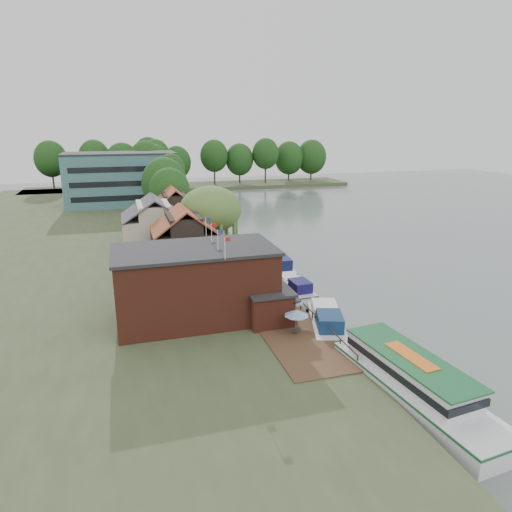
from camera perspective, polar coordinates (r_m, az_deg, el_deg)
ground at (r=52.06m, az=10.20°, el=-6.19°), size 260.00×260.00×0.00m
land_bank at (r=80.48m, az=-21.54°, el=1.31°), size 50.00×140.00×1.00m
quay_deck at (r=57.74m, az=-1.34°, el=-2.55°), size 6.00×50.00×0.10m
quay_rail at (r=58.78m, az=1.07°, el=-1.74°), size 0.20×49.00×1.00m
pub at (r=45.14m, az=-5.06°, el=-3.20°), size 20.00×11.00×7.30m
hotel_block at (r=113.48m, az=-16.51°, el=9.24°), size 25.40×12.40×12.30m
cottage_a at (r=59.03m, az=-8.97°, el=1.92°), size 8.60×7.60×8.50m
cottage_b at (r=68.45m, az=-12.61°, el=3.70°), size 9.60×8.60×8.50m
cottage_c at (r=77.58m, az=-10.17°, el=5.28°), size 7.60×7.60×8.50m
willow at (r=64.31m, az=-5.64°, el=4.10°), size 8.60×8.60×10.43m
umbrella_0 at (r=41.98m, az=5.06°, el=-8.22°), size 2.27×2.27×2.38m
umbrella_1 at (r=44.80m, az=4.64°, el=-6.59°), size 2.02×2.02×2.38m
umbrella_2 at (r=46.96m, az=2.15°, el=-5.45°), size 1.94×1.94×2.38m
umbrella_3 at (r=50.26m, az=2.70°, el=-3.97°), size 2.46×2.46×2.38m
umbrella_4 at (r=53.54m, az=0.57°, el=-2.67°), size 2.37×2.37×2.38m
umbrella_5 at (r=56.47m, az=-0.40°, el=-1.66°), size 2.12×2.12×2.38m
cruiser_0 at (r=45.62m, az=8.82°, el=-7.70°), size 6.31×10.87×2.53m
cruiser_1 at (r=54.67m, az=4.75°, el=-3.64°), size 3.49×9.37×2.21m
cruiser_2 at (r=62.55m, az=2.62°, el=-0.84°), size 4.11×10.75×2.58m
cruiser_3 at (r=72.95m, az=-0.41°, el=1.51°), size 3.93×9.54×2.23m
tour_boat at (r=36.11m, az=19.38°, el=-14.52°), size 5.94×15.93×3.40m
swan at (r=43.31m, az=13.72°, el=-10.88°), size 0.44×0.44×0.44m
bank_tree_0 at (r=84.35m, az=-10.71°, el=7.04°), size 7.37×7.37×11.19m
bank_tree_1 at (r=93.11m, az=-11.33°, el=8.23°), size 8.96×8.96×12.40m
bank_tree_2 at (r=101.57m, az=-10.49°, el=8.97°), size 6.06×6.06×12.61m
bank_tree_3 at (r=121.95m, az=-13.54°, el=10.44°), size 8.19×8.19×14.62m
bank_tree_4 at (r=131.54m, az=-12.45°, el=10.61°), size 8.08×8.08×13.30m
bank_tree_5 at (r=138.16m, az=-12.38°, el=11.10°), size 8.33×8.33×14.48m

